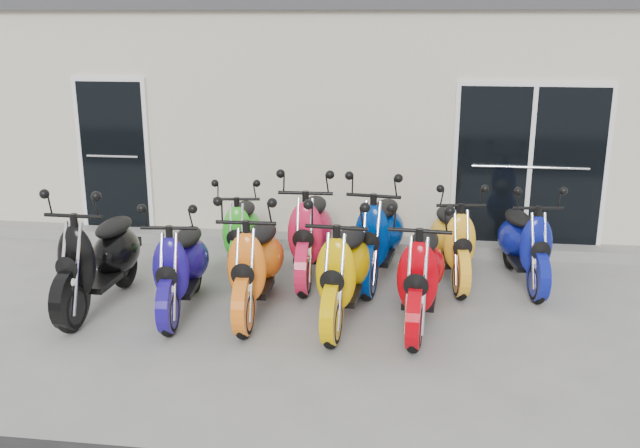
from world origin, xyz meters
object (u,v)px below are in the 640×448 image
(scooter_back_green, at_px, (241,222))
(scooter_back_yellow, at_px, (453,229))
(scooter_back_blue, at_px, (379,223))
(scooter_back_extra, at_px, (526,232))
(scooter_front_black, at_px, (97,245))
(scooter_front_red, at_px, (421,260))
(scooter_front_blue, at_px, (180,254))
(scooter_front_orange_b, at_px, (344,256))
(scooter_front_orange_a, at_px, (256,251))
(scooter_back_red, at_px, (310,220))

(scooter_back_green, bearing_deg, scooter_back_yellow, -7.65)
(scooter_back_green, distance_m, scooter_back_blue, 1.74)
(scooter_back_blue, relative_size, scooter_back_extra, 1.11)
(scooter_front_black, distance_m, scooter_back_yellow, 4.11)
(scooter_front_red, relative_size, scooter_back_blue, 0.98)
(scooter_front_blue, relative_size, scooter_back_green, 1.04)
(scooter_front_orange_b, relative_size, scooter_front_red, 1.01)
(scooter_front_orange_a, bearing_deg, scooter_back_yellow, 29.25)
(scooter_front_blue, height_order, scooter_back_yellow, scooter_front_blue)
(scooter_front_blue, xyz_separation_m, scooter_front_orange_a, (0.80, 0.09, 0.04))
(scooter_front_black, height_order, scooter_front_orange_a, scooter_front_black)
(scooter_front_orange_a, xyz_separation_m, scooter_front_red, (1.76, -0.07, 0.00))
(scooter_front_blue, relative_size, scooter_back_red, 0.91)
(scooter_back_extra, bearing_deg, scooter_front_orange_b, -153.85)
(scooter_back_red, bearing_deg, scooter_front_blue, -135.80)
(scooter_front_black, relative_size, scooter_front_orange_a, 1.03)
(scooter_back_green, distance_m, scooter_back_yellow, 2.61)
(scooter_back_green, bearing_deg, scooter_front_red, -38.79)
(scooter_front_black, bearing_deg, scooter_back_blue, 24.53)
(scooter_front_red, height_order, scooter_back_extra, scooter_front_red)
(scooter_front_black, height_order, scooter_back_blue, scooter_front_black)
(scooter_front_orange_b, bearing_deg, scooter_front_blue, -175.93)
(scooter_back_green, distance_m, scooter_back_extra, 3.46)
(scooter_back_blue, bearing_deg, scooter_front_blue, -141.59)
(scooter_front_black, distance_m, scooter_back_red, 2.50)
(scooter_front_black, xyz_separation_m, scooter_back_red, (2.16, 1.26, 0.01))
(scooter_front_red, distance_m, scooter_back_red, 1.83)
(scooter_front_orange_b, distance_m, scooter_front_red, 0.80)
(scooter_back_blue, distance_m, scooter_back_yellow, 0.89)
(scooter_front_red, bearing_deg, scooter_front_black, -175.47)
(scooter_front_orange_a, relative_size, scooter_back_yellow, 1.08)
(scooter_front_black, height_order, scooter_back_yellow, scooter_front_black)
(scooter_back_yellow, distance_m, scooter_back_extra, 0.85)
(scooter_back_green, height_order, scooter_back_red, scooter_back_red)
(scooter_front_blue, bearing_deg, scooter_back_yellow, 19.42)
(scooter_front_blue, height_order, scooter_front_orange_b, scooter_front_orange_b)
(scooter_back_green, height_order, scooter_back_yellow, scooter_back_yellow)
(scooter_back_green, height_order, scooter_back_blue, scooter_back_blue)
(scooter_front_red, height_order, scooter_back_yellow, scooter_front_red)
(scooter_front_blue, xyz_separation_m, scooter_front_red, (2.56, 0.01, 0.05))
(scooter_back_green, bearing_deg, scooter_back_extra, -7.56)
(scooter_front_orange_a, distance_m, scooter_back_blue, 1.73)
(scooter_front_orange_b, xyz_separation_m, scooter_front_red, (0.80, 0.01, -0.00))
(scooter_front_orange_a, distance_m, scooter_back_extra, 3.25)
(scooter_front_black, relative_size, scooter_back_green, 1.13)
(scooter_front_orange_b, bearing_deg, scooter_front_orange_a, 178.91)
(scooter_front_red, bearing_deg, scooter_back_red, 141.45)
(scooter_front_red, bearing_deg, scooter_back_yellow, 78.73)
(scooter_front_blue, xyz_separation_m, scooter_back_green, (0.33, 1.38, -0.02))
(scooter_front_orange_a, xyz_separation_m, scooter_back_red, (0.42, 1.17, 0.02))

